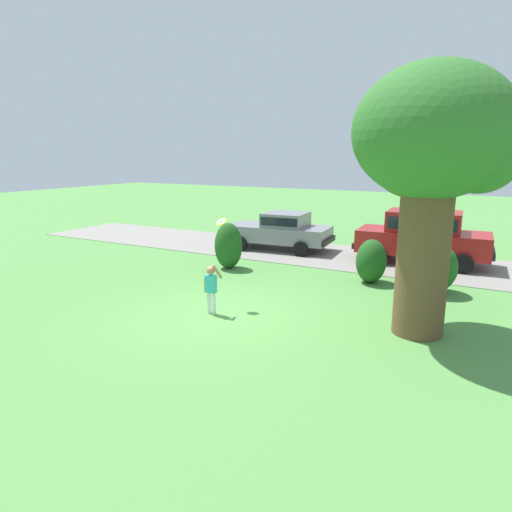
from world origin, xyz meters
The scene contains 10 objects.
ground_plane centered at (0.00, 0.00, 0.00)m, with size 80.00×80.00×0.00m, color #518E42.
driveway_strip centered at (0.00, 7.86, 0.01)m, with size 28.00×4.40×0.02m, color gray.
oak_tree_large centered at (4.38, 1.35, 4.01)m, with size 3.35×3.44×5.74m.
shrub_near_tree centered at (-2.44, 4.21, 0.76)m, with size 0.95×0.98×1.60m.
shrub_centre_left centered at (2.38, 4.77, 0.62)m, with size 0.92×1.05×1.36m.
shrub_centre centered at (4.17, 4.60, 0.75)m, with size 1.38×1.32×1.50m.
parked_sedan centered at (-2.24, 7.96, 0.85)m, with size 4.53×2.36×1.56m.
parked_suv centered at (3.34, 8.13, 1.08)m, with size 4.79×2.30×1.92m.
child_thrower centered at (-0.35, 0.06, 0.72)m, with size 0.45×0.27×1.29m.
frisbee centered at (-0.50, 0.80, 2.20)m, with size 0.31×0.25×0.22m.
Camera 1 is at (5.83, -8.92, 3.90)m, focal length 32.07 mm.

